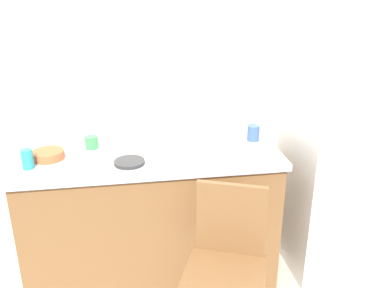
{
  "coord_description": "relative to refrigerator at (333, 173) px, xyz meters",
  "views": [
    {
      "loc": [
        -0.24,
        -1.66,
        1.86
      ],
      "look_at": [
        0.12,
        0.6,
        0.94
      ],
      "focal_mm": 39.51,
      "sensor_mm": 36.0,
      "label": 1
    }
  ],
  "objects": [
    {
      "name": "cup_teal",
      "position": [
        -1.85,
        -0.12,
        0.29
      ],
      "size": [
        0.06,
        0.06,
        0.11
      ],
      "primitive_type": "cylinder",
      "color": "teal",
      "rests_on": "countertop"
    },
    {
      "name": "cup_green",
      "position": [
        -1.52,
        0.11,
        0.27
      ],
      "size": [
        0.08,
        0.08,
        0.08
      ],
      "primitive_type": "cylinder",
      "color": "green",
      "rests_on": "countertop"
    },
    {
      "name": "faucet",
      "position": [
        -1.2,
        0.26,
        0.35
      ],
      "size": [
        0.02,
        0.02,
        0.24
      ],
      "primitive_type": "cylinder",
      "color": "#B7B7BC",
      "rests_on": "countertop"
    },
    {
      "name": "cabinet_base",
      "position": [
        -1.19,
        0.01,
        -0.23
      ],
      "size": [
        1.49,
        0.6,
        0.85
      ],
      "primitive_type": "cube",
      "color": "brown",
      "rests_on": "ground_plane"
    },
    {
      "name": "back_wall",
      "position": [
        -1.06,
        0.36,
        0.58
      ],
      "size": [
        4.8,
        0.1,
        2.47
      ],
      "primitive_type": "cube",
      "color": "white",
      "rests_on": "ground_plane"
    },
    {
      "name": "terracotta_bowl",
      "position": [
        -1.76,
        -0.01,
        0.26
      ],
      "size": [
        0.18,
        0.18,
        0.05
      ],
      "primitive_type": "cylinder",
      "color": "#B25B33",
      "rests_on": "countertop"
    },
    {
      "name": "refrigerator",
      "position": [
        0.0,
        0.0,
        0.0
      ],
      "size": [
        0.56,
        0.62,
        1.31
      ],
      "primitive_type": "cube",
      "color": "silver",
      "rests_on": "ground_plane"
    },
    {
      "name": "chair",
      "position": [
        -0.85,
        -0.6,
        -0.16
      ],
      "size": [
        0.52,
        0.52,
        0.89
      ],
      "rotation": [
        0.0,
        0.0,
        -0.38
      ],
      "color": "brown",
      "rests_on": "ground_plane"
    },
    {
      "name": "countertop",
      "position": [
        -1.19,
        0.01,
        0.21
      ],
      "size": [
        1.53,
        0.64,
        0.04
      ],
      "primitive_type": "cube",
      "color": "#B7B7BC",
      "rests_on": "cabinet_base"
    },
    {
      "name": "dish_tray",
      "position": [
        -0.87,
        -0.04,
        0.26
      ],
      "size": [
        0.28,
        0.2,
        0.05
      ],
      "primitive_type": "cube",
      "color": "white",
      "rests_on": "countertop"
    },
    {
      "name": "cup_blue",
      "position": [
        -0.53,
        0.09,
        0.28
      ],
      "size": [
        0.08,
        0.08,
        0.1
      ],
      "primitive_type": "cylinder",
      "color": "blue",
      "rests_on": "countertop"
    },
    {
      "name": "hotplate",
      "position": [
        -1.31,
        -0.15,
        0.24
      ],
      "size": [
        0.17,
        0.17,
        0.02
      ],
      "primitive_type": "cylinder",
      "color": "#2D2D2D",
      "rests_on": "countertop"
    }
  ]
}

